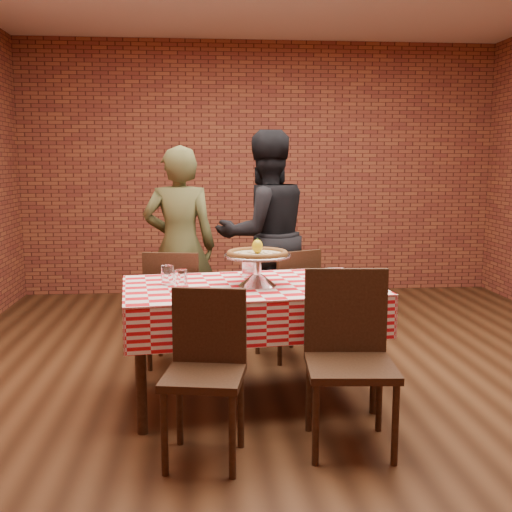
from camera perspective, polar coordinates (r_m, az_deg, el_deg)
name	(u,v)px	position (r m, az deg, el deg)	size (l,w,h in m)	color
ground	(300,377)	(4.47, 4.17, -11.24)	(6.00, 6.00, 0.00)	black
back_wall	(261,169)	(7.18, 0.49, 8.14)	(5.50, 5.50, 0.00)	maroon
table	(250,343)	(3.97, -0.56, -8.10)	(1.56, 0.94, 0.75)	#362315
tablecloth	(250,305)	(3.90, -0.57, -4.60)	(1.60, 0.97, 0.27)	red
pizza_stand	(257,270)	(3.83, 0.13, -1.35)	(0.43, 0.43, 0.19)	silver
pizza	(257,254)	(3.81, 0.13, 0.16)	(0.39, 0.39, 0.03)	#C8B98C
lemon	(257,246)	(3.80, 0.13, 0.90)	(0.07, 0.07, 0.09)	yellow
water_glass_left	(181,280)	(3.72, -7.04, -2.23)	(0.08, 0.08, 0.12)	white
water_glass_right	(167,275)	(3.89, -8.28, -1.77)	(0.08, 0.08, 0.12)	white
side_plate	(326,283)	(3.92, 6.53, -2.50)	(0.17, 0.17, 0.01)	white
sweetener_packet_a	(348,286)	(3.87, 8.60, -2.75)	(0.05, 0.04, 0.01)	white
sweetener_packet_b	(351,284)	(3.94, 8.89, -2.56)	(0.05, 0.04, 0.01)	white
condiment_caddy	(251,266)	(4.14, -0.47, -0.91)	(0.10, 0.08, 0.15)	silver
chair_near_left	(204,380)	(3.16, -4.91, -11.44)	(0.39, 0.39, 0.87)	#362315
chair_near_right	(351,363)	(3.32, 8.84, -9.86)	(0.46, 0.46, 0.94)	#362315
chair_far_left	(177,307)	(4.66, -7.43, -4.76)	(0.41, 0.41, 0.89)	#362315
chair_far_right	(286,303)	(4.81, 2.83, -4.40)	(0.39, 0.39, 0.87)	#362315
diner_olive	(180,246)	(5.13, -7.14, 0.89)	(0.61, 0.40, 1.66)	#454625
diner_black	(265,235)	(5.28, 0.82, 1.94)	(0.87, 0.68, 1.80)	black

